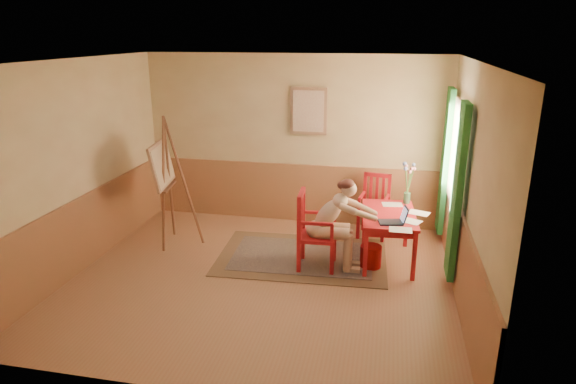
% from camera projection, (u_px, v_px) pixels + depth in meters
% --- Properties ---
extents(room, '(5.04, 4.54, 2.84)m').
position_uv_depth(room, '(259.00, 177.00, 6.19)').
color(room, '#AD7855').
rests_on(room, ground).
extents(wainscot, '(5.00, 4.50, 1.00)m').
position_uv_depth(wainscot, '(274.00, 222.00, 7.20)').
color(wainscot, '#B9784E').
rests_on(wainscot, room).
extents(window, '(0.12, 2.01, 2.20)m').
position_uv_depth(window, '(453.00, 169.00, 6.77)').
color(window, white).
rests_on(window, room).
extents(wall_portrait, '(0.60, 0.05, 0.76)m').
position_uv_depth(wall_portrait, '(309.00, 111.00, 8.04)').
color(wall_portrait, tan).
rests_on(wall_portrait, room).
extents(rug, '(2.48, 1.72, 0.02)m').
position_uv_depth(rug, '(302.00, 256.00, 7.25)').
color(rug, '#8C7251').
rests_on(rug, room).
extents(table, '(0.80, 1.25, 0.72)m').
position_uv_depth(table, '(389.00, 219.00, 6.94)').
color(table, red).
rests_on(table, room).
extents(chair_left, '(0.52, 0.50, 1.09)m').
position_uv_depth(chair_left, '(313.00, 230.00, 6.78)').
color(chair_left, red).
rests_on(chair_left, room).
extents(chair_back, '(0.50, 0.52, 0.99)m').
position_uv_depth(chair_back, '(374.00, 206.00, 7.89)').
color(chair_back, red).
rests_on(chair_back, room).
extents(figure, '(0.96, 0.42, 1.29)m').
position_uv_depth(figure, '(335.00, 220.00, 6.68)').
color(figure, '#D5B193').
rests_on(figure, room).
extents(laptop, '(0.40, 0.29, 0.22)m').
position_uv_depth(laptop, '(395.00, 220.00, 6.56)').
color(laptop, '#1E2338').
rests_on(laptop, table).
extents(papers, '(0.69, 1.20, 0.00)m').
position_uv_depth(papers, '(405.00, 217.00, 6.79)').
color(papers, white).
rests_on(papers, table).
extents(vase, '(0.20, 0.30, 0.61)m').
position_uv_depth(vase, '(408.00, 185.00, 7.26)').
color(vase, '#3F724C').
rests_on(vase, table).
extents(wastebasket, '(0.30, 0.30, 0.31)m').
position_uv_depth(wastebasket, '(371.00, 257.00, 6.89)').
color(wastebasket, red).
rests_on(wastebasket, room).
extents(easel, '(0.72, 0.89, 1.98)m').
position_uv_depth(easel, '(165.00, 170.00, 7.40)').
color(easel, brown).
rests_on(easel, room).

